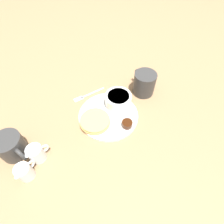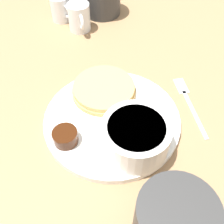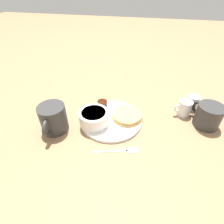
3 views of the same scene
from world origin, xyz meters
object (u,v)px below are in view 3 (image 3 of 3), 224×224
Objects in this scene: creamer_pitcher_near at (184,108)px; bowl at (94,117)px; creamer_pitcher_far at (192,102)px; second_mug at (208,115)px; coffee_mug at (53,119)px; plate at (111,119)px; fork at (121,151)px.

bowl is at bearing -67.78° from creamer_pitcher_near.
creamer_pitcher_far is 0.56× the size of second_mug.
coffee_mug is at bearing -70.30° from bowl.
creamer_pitcher_far is (-0.15, 0.32, 0.03)m from plate.
coffee_mug is 1.17× the size of second_mug.
plate is at bearing 126.05° from bowl.
coffee_mug is at bearing -101.41° from fork.
bowl is at bearing -129.91° from fork.
bowl is 0.82× the size of coffee_mug.
creamer_pitcher_near is at bearing 137.63° from fork.
creamer_pitcher_near reaches higher than plate.
second_mug reaches higher than creamer_pitcher_near.
creamer_pitcher_near reaches higher than bowl.
fork is at bearing 50.09° from bowl.
coffee_mug is 2.10× the size of creamer_pitcher_far.
fork is (0.14, 0.06, -0.00)m from plate.
second_mug is (0.10, 0.04, 0.01)m from creamer_pitcher_far.
second_mug reaches higher than fork.
second_mug is (-0.05, 0.36, 0.04)m from plate.
plate is 2.22× the size of bowl.
plate is 0.15m from fork.
fork is (0.05, 0.26, -0.05)m from coffee_mug.
coffee_mug is at bearing -75.56° from second_mug.
second_mug is (-0.09, 0.41, 0.00)m from bowl.
coffee_mug reaches higher than creamer_pitcher_near.
coffee_mug is at bearing -65.03° from plate.
second_mug is (-0.14, 0.55, -0.01)m from coffee_mug.
second_mug is at bearing 123.39° from fork.
coffee_mug is at bearing -68.50° from creamer_pitcher_near.
plate is at bearing 114.97° from coffee_mug.
fork is (0.29, -0.26, -0.03)m from creamer_pitcher_far.
creamer_pitcher_far is (-0.05, 0.04, -0.00)m from creamer_pitcher_near.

